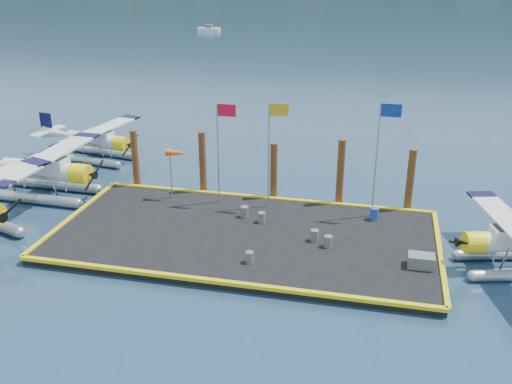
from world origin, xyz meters
TOP-DOWN VIEW (x-y plane):
  - ground at (0.00, 0.00)m, footprint 4000.00×4000.00m
  - dock at (0.00, 0.00)m, footprint 20.00×10.00m
  - dock_bumpers at (0.00, 0.00)m, footprint 20.25×10.25m
  - seaplane_b at (-13.62, 3.07)m, footprint 9.30×10.24m
  - seaplane_c at (-13.84, 10.24)m, footprint 8.18×8.96m
  - drum_0 at (-0.50, 2.06)m, footprint 0.44×0.44m
  - drum_1 at (4.50, -0.51)m, footprint 0.43×0.43m
  - drum_2 at (3.74, 0.02)m, footprint 0.42×0.42m
  - drum_3 at (0.99, -2.95)m, footprint 0.40×0.40m
  - drum_4 at (6.64, 3.35)m, footprint 0.49×0.49m
  - drum_5 at (0.59, 1.57)m, footprint 0.42×0.42m
  - crate at (9.00, -1.54)m, footprint 1.24×0.82m
  - flagpole_red at (-2.29, 3.80)m, footprint 1.14×0.08m
  - flagpole_yellow at (0.70, 3.80)m, footprint 1.14×0.08m
  - flagpole_blue at (6.70, 3.80)m, footprint 1.14×0.08m
  - windsock at (-5.03, 3.80)m, footprint 1.40×0.44m
  - piling_0 at (-8.50, 5.40)m, footprint 0.44×0.44m
  - piling_1 at (-4.00, 5.40)m, footprint 0.44×0.44m
  - piling_2 at (0.50, 5.40)m, footprint 0.44×0.44m
  - piling_3 at (4.50, 5.40)m, footprint 0.44×0.44m
  - piling_4 at (8.50, 5.40)m, footprint 0.44×0.44m

SIDE VIEW (x-z plane):
  - ground at x=0.00m, z-range 0.00..0.00m
  - dock at x=0.00m, z-range 0.00..0.40m
  - dock_bumpers at x=0.00m, z-range 0.40..0.58m
  - drum_3 at x=0.99m, z-range 0.40..0.96m
  - drum_5 at x=0.59m, z-range 0.40..0.99m
  - drum_2 at x=3.74m, z-range 0.40..1.00m
  - drum_1 at x=4.50m, z-range 0.40..1.00m
  - crate at x=9.00m, z-range 0.40..1.02m
  - drum_0 at x=-0.50m, z-range 0.40..1.03m
  - drum_4 at x=6.64m, z-range 0.40..1.09m
  - seaplane_c at x=-13.84m, z-range -0.20..2.96m
  - seaplane_b at x=-13.62m, z-range -0.24..3.42m
  - piling_2 at x=0.50m, z-range 0.00..3.80m
  - piling_0 at x=-8.50m, z-range 0.00..4.00m
  - piling_4 at x=8.50m, z-range 0.00..4.00m
  - piling_1 at x=-4.00m, z-range 0.00..4.20m
  - piling_3 at x=4.50m, z-range 0.00..4.30m
  - windsock at x=-5.03m, z-range 1.67..4.79m
  - flagpole_red at x=-2.29m, z-range 1.40..7.40m
  - flagpole_yellow at x=0.70m, z-range 1.41..7.61m
  - flagpole_blue at x=6.70m, z-range 1.44..7.94m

